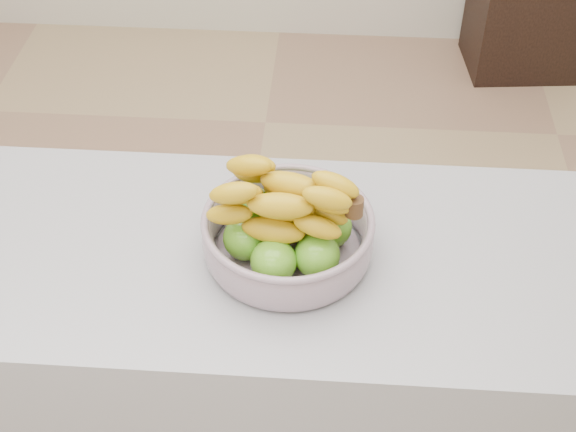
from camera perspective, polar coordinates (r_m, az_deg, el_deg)
name	(u,v)px	position (r m, az deg, el deg)	size (l,w,h in m)	color
ground	(230,352)	(2.57, -4.15, -9.62)	(4.00, 4.00, 0.00)	#9F8561
counter	(198,383)	(1.95, -6.44, -11.69)	(2.00, 0.60, 0.90)	gray
fruit_bowl	(288,229)	(1.54, -0.03, -0.96)	(0.33, 0.33, 0.20)	#ABBECD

